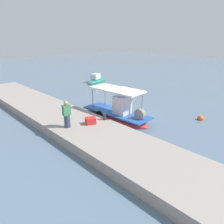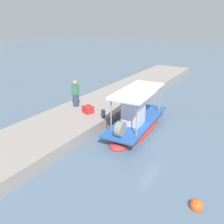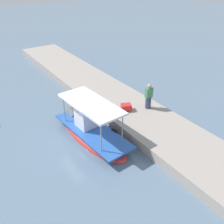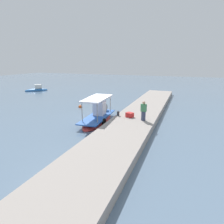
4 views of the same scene
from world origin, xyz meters
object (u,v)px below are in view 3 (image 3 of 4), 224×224
at_px(fisherman_near_bollard, 149,97).
at_px(mooring_bollard, 111,112).
at_px(main_fishing_boat, 91,131).
at_px(cargo_crate, 126,107).

relative_size(fisherman_near_bollard, mooring_bollard, 4.02).
distance_m(main_fishing_boat, fisherman_near_bollard, 4.62).
bearing_deg(mooring_bollard, main_fishing_boat, 109.07).
bearing_deg(fisherman_near_bollard, main_fishing_boat, 90.30).
bearing_deg(fisherman_near_bollard, cargo_crate, 68.36).
relative_size(main_fishing_boat, mooring_bollard, 13.92).
bearing_deg(main_fishing_boat, mooring_bollard, -70.93).
bearing_deg(cargo_crate, mooring_bollard, 87.22).
height_order(main_fishing_boat, mooring_bollard, main_fishing_boat).
relative_size(main_fishing_boat, cargo_crate, 9.33).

